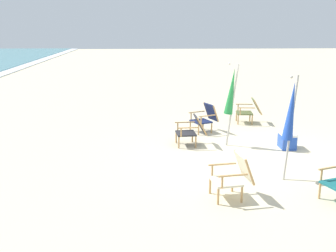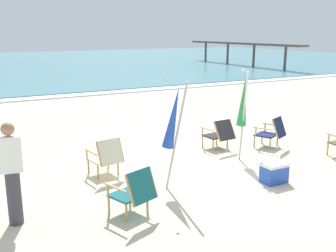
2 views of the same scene
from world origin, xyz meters
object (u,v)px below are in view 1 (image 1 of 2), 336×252
Objects in this scene: umbrella_furled_blue at (291,112)px; beach_chair_front_left at (192,129)px; beach_chair_front_right at (234,175)px; cooler_box at (287,140)px; beach_chair_mid_center at (206,117)px; umbrella_furled_green at (231,92)px; beach_chair_far_center at (250,110)px.

beach_chair_front_left is at bearing 36.24° from umbrella_furled_blue.
umbrella_furled_blue is (0.88, -1.26, 0.94)m from beach_chair_front_right.
cooler_box is at bearing -19.43° from umbrella_furled_blue.
beach_chair_mid_center is 1.71m from umbrella_furled_green.
umbrella_furled_blue is at bearing 160.57° from cooler_box.
umbrella_furled_blue is (-4.52, 0.38, 0.95)m from beach_chair_far_center.
beach_chair_far_center is 2.73m from umbrella_furled_green.
umbrella_furled_blue is at bearing 175.25° from beach_chair_far_center.
beach_chair_front_left is 0.98× the size of beach_chair_far_center.
beach_chair_front_left is 0.38× the size of umbrella_furled_blue.
beach_chair_front_left reaches higher than beach_chair_far_center.
umbrella_furled_green reaches higher than beach_chair_far_center.
beach_chair_mid_center is 1.06× the size of beach_chair_front_right.
umbrella_furled_blue is 4.28× the size of cooler_box.
umbrella_furled_green is (-2.31, 1.10, 0.96)m from beach_chair_far_center.
beach_chair_front_left is at bearing 86.00° from umbrella_furled_green.
beach_chair_far_center is at bearing -4.75° from umbrella_furled_blue.
beach_chair_front_left is 0.98× the size of beach_chair_front_right.
umbrella_furled_green is 4.33× the size of cooler_box.
umbrella_furled_green reaches higher than beach_chair_front_left.
beach_chair_far_center is (0.96, -1.53, -0.01)m from beach_chair_mid_center.
beach_chair_front_right is at bearing 178.64° from beach_chair_mid_center.
beach_chair_mid_center is 2.47m from cooler_box.
beach_chair_front_left is 3.19m from beach_chair_front_right.
beach_chair_mid_center is at bearing -22.05° from beach_chair_front_left.
beach_chair_far_center is 2.63m from cooler_box.
umbrella_furled_green is at bearing -94.00° from beach_chair_front_left.
beach_chair_far_center is (2.24, -2.05, -0.00)m from beach_chair_front_left.
beach_chair_front_right is (-3.16, -0.41, 0.01)m from beach_chair_front_left.
beach_chair_front_right is 1.80m from umbrella_furled_blue.
beach_chair_far_center is at bearing -42.49° from beach_chair_front_left.
beach_chair_mid_center is at bearing -1.36° from beach_chair_front_right.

